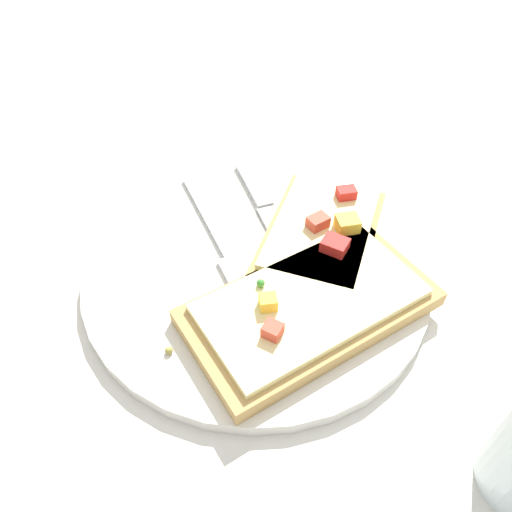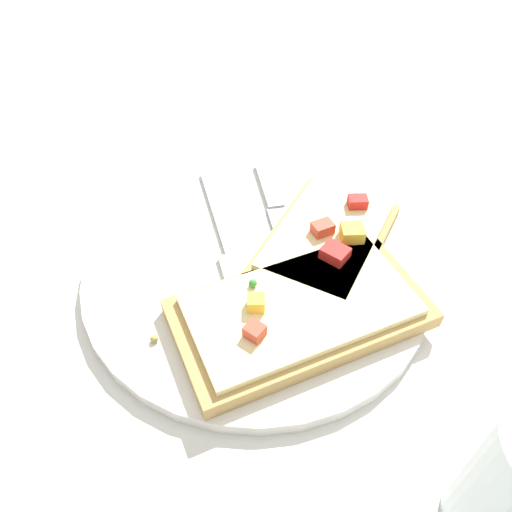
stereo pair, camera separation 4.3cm
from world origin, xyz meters
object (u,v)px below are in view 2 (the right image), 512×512
(pizza_slice_corner, at_px, (326,241))
(knife, at_px, (279,214))
(plate, at_px, (256,269))
(pizza_slice_main, at_px, (300,311))
(fork, at_px, (230,245))

(pizza_slice_corner, bearing_deg, knife, 69.46)
(plate, height_order, pizza_slice_main, pizza_slice_main)
(plate, distance_m, pizza_slice_main, 0.07)
(plate, xyz_separation_m, pizza_slice_corner, (0.05, 0.04, 0.02))
(fork, relative_size, pizza_slice_main, 0.81)
(knife, bearing_deg, pizza_slice_corner, 31.41)
(fork, distance_m, pizza_slice_main, 0.10)
(plate, bearing_deg, fork, 160.07)
(fork, xyz_separation_m, pizza_slice_main, (0.08, -0.05, 0.01))
(knife, height_order, pizza_slice_corner, pizza_slice_corner)
(knife, relative_size, pizza_slice_corner, 1.13)
(fork, bearing_deg, plate, 33.54)
(knife, bearing_deg, fork, -57.80)
(plate, distance_m, fork, 0.03)
(fork, xyz_separation_m, pizza_slice_corner, (0.08, 0.03, 0.01))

